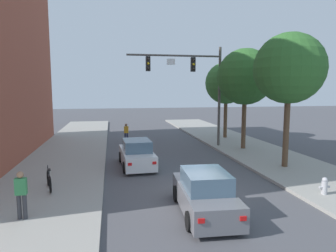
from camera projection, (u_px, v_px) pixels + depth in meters
The scene contains 13 objects.
ground_plane at pixel (197, 194), 13.02m from camera, with size 120.00×120.00×0.00m, color #4C4C51.
sidewalk_left at pixel (38, 203), 11.81m from camera, with size 5.00×60.00×0.15m, color #99968E.
sidewalk_right at pixel (330, 183), 14.22m from camera, with size 5.00×60.00×0.15m, color #99968E.
traffic_signal_mast at pixel (194, 78), 22.53m from camera, with size 7.13×0.38×7.50m.
car_lead_white at pixel (137, 154), 17.53m from camera, with size 2.00×4.31×1.60m.
car_following_grey at pixel (205, 194), 10.90m from camera, with size 2.01×4.32×1.60m.
pedestrian_sidewalk_left_walker at pixel (21, 193), 10.06m from camera, with size 0.36×0.22×1.64m.
pedestrian_crossing_road at pixel (126, 132), 25.27m from camera, with size 0.36×0.22×1.64m.
bicycle_leaning at pixel (49, 181), 13.11m from camera, with size 0.54×1.72×0.98m.
fire_hydrant at pixel (324, 186), 12.51m from camera, with size 0.48×0.24×0.72m.
street_tree_nearest at pixel (289, 69), 16.43m from camera, with size 3.86×3.86×7.41m.
street_tree_second at pixel (245, 77), 21.74m from camera, with size 4.06×4.06×7.27m.
street_tree_third at pixel (226, 83), 26.83m from camera, with size 3.72×3.72×6.75m.
Camera 1 is at (-3.59, -12.11, 4.50)m, focal length 32.22 mm.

